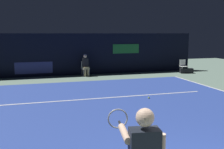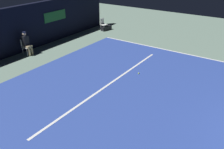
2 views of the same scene
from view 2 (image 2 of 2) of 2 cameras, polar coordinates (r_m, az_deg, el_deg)
ground_plane at (r=9.53m, az=9.94°, el=-5.89°), size 31.96×31.96×0.00m
court_surface at (r=9.52m, az=9.94°, el=-5.86°), size 11.00×12.26×0.01m
line_sideline_left at (r=14.20m, az=19.45°, el=4.16°), size 0.10×12.26×0.01m
line_service at (r=10.42m, az=-0.74°, el=-2.35°), size 8.58×0.10×0.01m
back_wall at (r=14.47m, az=-22.82°, el=9.40°), size 15.63×0.33×2.60m
line_judge_on_chair at (r=14.23m, az=-19.71°, el=7.05°), size 0.48×0.56×1.32m
courtside_chair_near at (r=18.28m, az=-2.11°, el=12.01°), size 0.47×0.44×0.88m
tennis_ball at (r=11.40m, az=6.38°, el=0.30°), size 0.07×0.07×0.07m
equipment_bag at (r=18.39m, az=-1.38°, el=11.01°), size 0.89×0.49×0.32m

